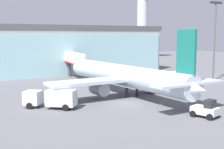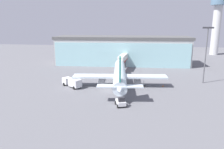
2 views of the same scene
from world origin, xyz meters
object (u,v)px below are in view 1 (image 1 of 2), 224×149
at_px(airplane, 125,76).
at_px(safety_cone_wingtip, 185,88).
at_px(apron_light_mast, 215,34).
at_px(catering_truck, 52,98).
at_px(baggage_cart, 156,90).
at_px(pushback_tug, 206,110).
at_px(safety_cone_nose, 162,103).
at_px(control_tower, 142,12).
at_px(jet_bridge, 74,59).

relative_size(airplane, safety_cone_wingtip, 64.46).
bearing_deg(apron_light_mast, catering_truck, -165.20).
bearing_deg(safety_cone_wingtip, baggage_cart, -175.60).
distance_m(catering_truck, pushback_tug, 20.48).
bearing_deg(apron_light_mast, pushback_tug, -135.23).
relative_size(pushback_tug, safety_cone_nose, 6.59).
distance_m(pushback_tug, safety_cone_nose, 8.16).
height_order(apron_light_mast, safety_cone_wingtip, apron_light_mast).
bearing_deg(pushback_tug, apron_light_mast, -65.49).
xyz_separation_m(control_tower, safety_cone_wingtip, (-35.16, -73.12, -19.99)).
bearing_deg(jet_bridge, catering_truck, 159.65).
bearing_deg(apron_light_mast, safety_cone_nose, -147.91).
bearing_deg(catering_truck, control_tower, -90.94).
xyz_separation_m(jet_bridge, control_tower, (49.36, 50.69, 15.60)).
height_order(jet_bridge, pushback_tug, jet_bridge).
xyz_separation_m(jet_bridge, airplane, (1.25, -22.79, -1.37)).
bearing_deg(airplane, safety_cone_nose, -178.22).
bearing_deg(baggage_cart, airplane, -13.64).
relative_size(apron_light_mast, airplane, 0.49).
distance_m(apron_light_mast, catering_truck, 41.74).
bearing_deg(airplane, catering_truck, 99.58).
height_order(control_tower, safety_cone_wingtip, control_tower).
distance_m(catering_truck, safety_cone_wingtip, 26.96).
bearing_deg(baggage_cart, safety_cone_wingtip, 172.17).
bearing_deg(pushback_tug, jet_bridge, -15.36).
height_order(apron_light_mast, baggage_cart, apron_light_mast).
xyz_separation_m(catering_truck, safety_cone_wingtip, (26.59, 4.30, -1.19)).
bearing_deg(control_tower, jet_bridge, -134.24).
distance_m(airplane, catering_truck, 14.30).
height_order(baggage_cart, safety_cone_wingtip, baggage_cart).
distance_m(apron_light_mast, airplane, 27.53).
distance_m(control_tower, safety_cone_wingtip, 83.56).
relative_size(baggage_cart, safety_cone_wingtip, 5.59).
relative_size(jet_bridge, apron_light_mast, 0.70).
height_order(baggage_cart, safety_cone_nose, baggage_cart).
distance_m(pushback_tug, safety_cone_wingtip, 20.42).
relative_size(catering_truck, safety_cone_nose, 12.95).
distance_m(control_tower, pushback_tug, 103.26).
distance_m(catering_truck, safety_cone_nose, 15.77).
height_order(pushback_tug, safety_cone_nose, pushback_tug).
bearing_deg(baggage_cart, safety_cone_nose, 48.26).
height_order(jet_bridge, apron_light_mast, apron_light_mast).
relative_size(apron_light_mast, baggage_cart, 5.64).
height_order(control_tower, catering_truck, control_tower).
relative_size(control_tower, airplane, 0.93).
relative_size(apron_light_mast, safety_cone_nose, 31.54).
distance_m(control_tower, catering_truck, 100.79).
xyz_separation_m(baggage_cart, safety_cone_nose, (-4.94, -8.72, -0.23)).
distance_m(airplane, baggage_cart, 6.83).
bearing_deg(safety_cone_nose, safety_cone_wingtip, 38.39).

